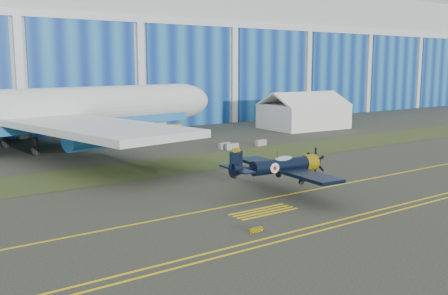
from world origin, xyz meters
TOP-DOWN VIEW (x-y plane):
  - ground at (0.00, 0.00)m, footprint 260.00×260.00m
  - grass_median at (0.00, 14.00)m, footprint 260.00×10.00m
  - hangar at (0.00, 71.79)m, footprint 220.00×45.70m
  - taxiway_centreline at (0.00, -5.00)m, footprint 200.00×0.20m
  - edge_line_far at (0.00, -13.50)m, footprint 80.00×0.20m
  - hold_short_ladder at (-18.00, -8.10)m, footprint 6.00×2.40m
  - guard_board_left at (-22.00, -12.00)m, footprint 1.20×0.15m
  - warbird at (-12.88, -4.37)m, footprint 12.77×14.86m
  - jetliner at (-22.70, 36.64)m, footprint 81.30×72.27m
  - tent at (26.48, 32.59)m, footprint 15.95×12.07m
  - shipping_container at (-1.37, 44.15)m, footprint 7.04×3.99m
  - tug at (4.24, 44.16)m, footprint 2.18×1.41m
  - barrier_a at (-0.99, 20.91)m, footprint 2.07×0.88m
  - barrier_b at (-0.56, 19.68)m, footprint 2.06×0.84m
  - barrier_c at (5.25, 20.10)m, footprint 2.07×0.89m

SIDE VIEW (x-z plane):
  - ground at x=0.00m, z-range 0.00..0.00m
  - taxiway_centreline at x=0.00m, z-range 0.00..0.02m
  - edge_line_far at x=0.00m, z-range 0.00..0.02m
  - hold_short_ladder at x=-18.00m, z-range 0.00..0.02m
  - grass_median at x=0.00m, z-range 0.01..0.03m
  - guard_board_left at x=-22.00m, z-range 0.00..0.35m
  - barrier_a at x=-0.99m, z-range 0.00..0.90m
  - barrier_b at x=-0.56m, z-range 0.00..0.90m
  - barrier_c at x=5.25m, z-range 0.00..0.90m
  - tug at x=4.24m, z-range 0.00..1.24m
  - shipping_container at x=-1.37m, z-range 0.00..2.87m
  - warbird at x=-12.88m, z-range 0.71..4.79m
  - tent at x=26.48m, z-range 0.00..7.14m
  - jetliner at x=-22.70m, z-range 0.00..25.19m
  - hangar at x=0.00m, z-range -0.04..29.96m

